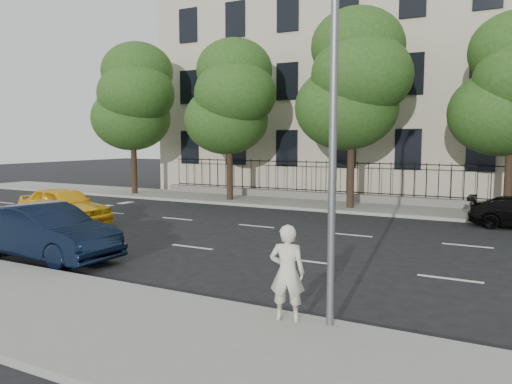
# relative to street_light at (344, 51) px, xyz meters

# --- Properties ---
(ground) EXTENTS (120.00, 120.00, 0.00)m
(ground) POSITION_rel_street_light_xyz_m (-2.50, 1.77, -5.15)
(ground) COLOR black
(ground) RESTS_ON ground
(near_sidewalk) EXTENTS (60.00, 4.00, 0.15)m
(near_sidewalk) POSITION_rel_street_light_xyz_m (-2.50, -2.23, -5.07)
(near_sidewalk) COLOR gray
(near_sidewalk) RESTS_ON ground
(far_sidewalk) EXTENTS (60.00, 4.00, 0.15)m
(far_sidewalk) POSITION_rel_street_light_xyz_m (-2.50, 15.77, -5.07)
(far_sidewalk) COLOR gray
(far_sidewalk) RESTS_ON ground
(lane_markings) EXTENTS (49.60, 4.62, 0.01)m
(lane_markings) POSITION_rel_street_light_xyz_m (-2.50, 6.52, -5.14)
(lane_markings) COLOR silver
(lane_markings) RESTS_ON ground
(crosswalk) EXTENTS (0.50, 12.10, 0.01)m
(crosswalk) POSITION_rel_street_light_xyz_m (-16.50, 6.37, -5.14)
(crosswalk) COLOR silver
(crosswalk) RESTS_ON ground
(masonry_building) EXTENTS (34.60, 12.11, 18.50)m
(masonry_building) POSITION_rel_street_light_xyz_m (-2.50, 24.72, 3.87)
(masonry_building) COLOR beige
(masonry_building) RESTS_ON ground
(iron_fence) EXTENTS (30.00, 0.50, 2.20)m
(iron_fence) POSITION_rel_street_light_xyz_m (-2.50, 17.47, -4.50)
(iron_fence) COLOR slate
(iron_fence) RESTS_ON far_sidewalk
(street_light) EXTENTS (0.25, 3.32, 8.05)m
(street_light) POSITION_rel_street_light_xyz_m (0.00, 0.00, 0.00)
(street_light) COLOR slate
(street_light) RESTS_ON near_sidewalk
(tree_a) EXTENTS (5.71, 5.31, 9.39)m
(tree_a) POSITION_rel_street_light_xyz_m (-18.46, 15.13, 0.98)
(tree_a) COLOR #382619
(tree_a) RESTS_ON far_sidewalk
(tree_b) EXTENTS (5.53, 5.12, 8.97)m
(tree_b) POSITION_rel_street_light_xyz_m (-11.46, 15.13, 0.69)
(tree_b) COLOR #382619
(tree_b) RESTS_ON far_sidewalk
(tree_c) EXTENTS (5.89, 5.50, 9.80)m
(tree_c) POSITION_rel_street_light_xyz_m (-4.46, 15.13, 1.26)
(tree_c) COLOR #382619
(tree_c) RESTS_ON far_sidewalk
(yellow_taxi) EXTENTS (4.78, 2.35, 1.57)m
(yellow_taxi) POSITION_rel_street_light_xyz_m (-13.83, 5.43, -4.36)
(yellow_taxi) COLOR yellow
(yellow_taxi) RESTS_ON ground
(navy_sedan) EXTENTS (5.01, 1.97, 1.62)m
(navy_sedan) POSITION_rel_street_light_xyz_m (-9.35, 0.90, -4.34)
(navy_sedan) COLOR black
(navy_sedan) RESTS_ON ground
(woman_near) EXTENTS (0.76, 0.60, 1.83)m
(woman_near) POSITION_rel_street_light_xyz_m (-0.80, -0.69, -4.08)
(woman_near) COLOR beige
(woman_near) RESTS_ON near_sidewalk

